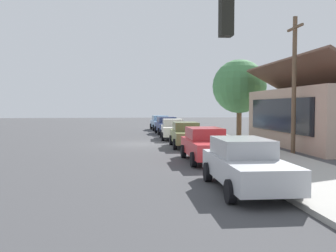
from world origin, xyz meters
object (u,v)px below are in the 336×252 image
object	(u,v)px
car_olive	(186,134)
shade_tree	(239,87)
car_cherry	(206,144)
traffic_light_main	(303,62)
car_silver	(245,164)
fire_hydrant_red	(181,128)
car_ivory	(173,129)
car_skyblue	(160,123)
car_navy	(167,125)
utility_pole_wooden	(294,82)

from	to	relation	value
car_olive	shade_tree	xyz separation A→B (m)	(-8.29, 5.99, 3.54)
car_cherry	traffic_light_main	size ratio (longest dim) A/B	0.91
traffic_light_main	car_silver	bearing A→B (deg)	176.77
fire_hydrant_red	car_ivory	bearing A→B (deg)	-13.74
car_skyblue	car_navy	world-z (taller)	same
car_olive	shade_tree	distance (m)	10.82
car_olive	car_skyblue	bearing A→B (deg)	-177.64
car_skyblue	car_cherry	bearing A→B (deg)	-2.15
shade_tree	fire_hydrant_red	xyz separation A→B (m)	(-3.86, -4.63, -3.85)
traffic_light_main	utility_pole_wooden	world-z (taller)	utility_pole_wooden
shade_tree	traffic_light_main	size ratio (longest dim) A/B	1.29
car_olive	fire_hydrant_red	bearing A→B (deg)	175.36
car_skyblue	car_silver	distance (m)	29.93
car_skyblue	traffic_light_main	xyz separation A→B (m)	(34.23, -0.11, 2.68)
shade_tree	traffic_light_main	world-z (taller)	shade_tree
car_ivory	shade_tree	size ratio (longest dim) A/B	0.74
car_cherry	fire_hydrant_red	bearing A→B (deg)	175.66
utility_pole_wooden	fire_hydrant_red	size ratio (longest dim) A/B	10.56
car_ivory	car_silver	xyz separation A→B (m)	(18.40, 0.09, 0.00)
car_skyblue	traffic_light_main	distance (m)	34.34
shade_tree	fire_hydrant_red	world-z (taller)	shade_tree
car_navy	car_ivory	xyz separation A→B (m)	(5.76, -0.10, -0.00)
traffic_light_main	fire_hydrant_red	world-z (taller)	traffic_light_main
utility_pole_wooden	fire_hydrant_red	world-z (taller)	utility_pole_wooden
fire_hydrant_red	utility_pole_wooden	bearing A→B (deg)	13.91
car_navy	car_olive	xyz separation A→B (m)	(11.74, 0.05, -0.00)
car_cherry	car_navy	bearing A→B (deg)	-179.98
car_ivory	car_cherry	world-z (taller)	same
car_navy	car_olive	size ratio (longest dim) A/B	1.06
car_ivory	car_silver	distance (m)	18.40
car_ivory	utility_pole_wooden	world-z (taller)	utility_pole_wooden
car_cherry	shade_tree	bearing A→B (deg)	157.63
car_ivory	car_skyblue	bearing A→B (deg)	-176.86
shade_tree	utility_pole_wooden	world-z (taller)	utility_pole_wooden
car_skyblue	shade_tree	distance (m)	11.65
car_skyblue	car_ivory	distance (m)	11.53
car_cherry	traffic_light_main	distance (m)	10.69
car_silver	car_cherry	bearing A→B (deg)	-179.68
shade_tree	traffic_light_main	distance (m)	25.80
car_skyblue	car_silver	bearing A→B (deg)	-2.24
car_cherry	utility_pole_wooden	bearing A→B (deg)	113.73
car_ivory	utility_pole_wooden	distance (m)	11.82
shade_tree	car_silver	bearing A→B (deg)	-16.28
car_navy	car_skyblue	bearing A→B (deg)	179.51
car_navy	utility_pole_wooden	size ratio (longest dim) A/B	0.64
car_olive	car_cherry	size ratio (longest dim) A/B	0.95
car_olive	car_silver	distance (m)	12.42
car_olive	utility_pole_wooden	distance (m)	7.38
traffic_light_main	car_navy	bearing A→B (deg)	179.50
car_navy	car_olive	world-z (taller)	same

